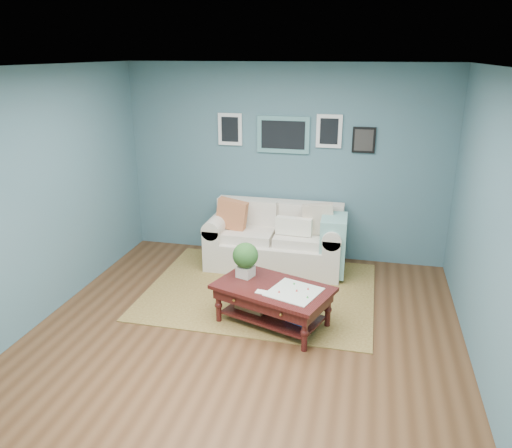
% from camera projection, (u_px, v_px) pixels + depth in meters
% --- Properties ---
extents(room_shell, '(5.00, 5.02, 2.70)m').
position_uv_depth(room_shell, '(240.00, 216.00, 4.69)').
color(room_shell, brown).
rests_on(room_shell, ground).
extents(area_rug, '(2.76, 2.21, 0.01)m').
position_uv_depth(area_rug, '(261.00, 290.00, 6.22)').
color(area_rug, brown).
rests_on(area_rug, ground).
extents(loveseat, '(1.87, 0.85, 0.96)m').
position_uv_depth(loveseat, '(281.00, 240.00, 6.80)').
color(loveseat, silver).
rests_on(loveseat, ground).
extents(coffee_table, '(1.38, 1.07, 0.85)m').
position_uv_depth(coffee_table, '(268.00, 291.00, 5.38)').
color(coffee_table, black).
rests_on(coffee_table, ground).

